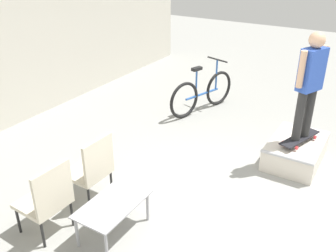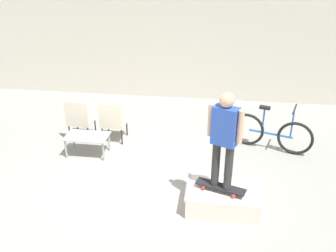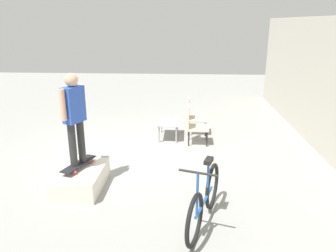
% 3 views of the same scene
% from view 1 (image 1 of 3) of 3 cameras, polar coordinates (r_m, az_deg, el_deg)
% --- Properties ---
extents(ground_plane, '(24.00, 24.00, 0.00)m').
position_cam_1_polar(ground_plane, '(5.12, 7.92, -12.05)').
color(ground_plane, gray).
extents(skate_ramp_box, '(1.21, 0.77, 0.38)m').
position_cam_1_polar(skate_ramp_box, '(6.27, 18.86, -3.57)').
color(skate_ramp_box, silver).
rests_on(skate_ramp_box, ground_plane).
extents(skateboard_on_ramp, '(0.85, 0.45, 0.07)m').
position_cam_1_polar(skateboard_on_ramp, '(6.10, 19.43, -1.73)').
color(skateboard_on_ramp, black).
rests_on(skateboard_on_ramp, skate_ramp_box).
extents(person_skater, '(0.53, 0.34, 1.61)m').
position_cam_1_polar(person_skater, '(5.74, 20.85, 6.72)').
color(person_skater, '#2D2D2D').
rests_on(person_skater, skateboard_on_ramp).
extents(coffee_table, '(0.89, 0.53, 0.43)m').
position_cam_1_polar(coffee_table, '(4.50, -8.41, -12.11)').
color(coffee_table, '#9E9EA3').
rests_on(coffee_table, ground_plane).
extents(patio_chair_left, '(0.54, 0.54, 0.95)m').
position_cam_1_polar(patio_chair_left, '(4.60, -17.93, -10.38)').
color(patio_chair_left, black).
rests_on(patio_chair_left, ground_plane).
extents(patio_chair_right, '(0.53, 0.53, 0.95)m').
position_cam_1_polar(patio_chair_right, '(5.02, -11.54, -6.19)').
color(patio_chair_right, black).
rests_on(patio_chair_right, ground_plane).
extents(bicycle, '(1.69, 0.66, 1.03)m').
position_cam_1_polar(bicycle, '(7.66, 5.25, 5.03)').
color(bicycle, black).
rests_on(bicycle, ground_plane).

